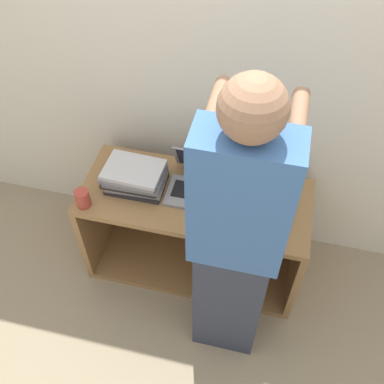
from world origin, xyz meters
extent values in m
plane|color=gray|center=(0.00, 0.00, 0.00)|extent=(12.00, 12.00, 0.00)
cube|color=beige|center=(0.00, 0.65, 1.20)|extent=(8.00, 0.05, 2.40)
cube|color=olive|center=(0.00, 0.27, 0.65)|extent=(1.28, 0.54, 0.04)
cube|color=olive|center=(0.00, 0.27, 0.02)|extent=(1.28, 0.54, 0.04)
cube|color=olive|center=(-0.62, 0.27, 0.34)|extent=(0.04, 0.54, 0.60)
cube|color=olive|center=(0.62, 0.27, 0.34)|extent=(0.04, 0.54, 0.60)
cube|color=olive|center=(0.00, 0.52, 0.34)|extent=(1.20, 0.04, 0.60)
cube|color=gray|center=(0.00, 0.27, 0.68)|extent=(0.32, 0.22, 0.02)
cube|color=black|center=(0.00, 0.28, 0.69)|extent=(0.26, 0.12, 0.00)
cube|color=gray|center=(0.00, 0.43, 0.79)|extent=(0.32, 0.10, 0.21)
cube|color=black|center=(0.00, 0.43, 0.79)|extent=(0.28, 0.08, 0.18)
cube|color=#232326|center=(-0.34, 0.27, 0.68)|extent=(0.32, 0.23, 0.02)
cube|color=gray|center=(-0.34, 0.28, 0.71)|extent=(0.32, 0.24, 0.02)
cube|color=#232326|center=(-0.35, 0.27, 0.73)|extent=(0.32, 0.23, 0.02)
cube|color=slate|center=(-0.34, 0.26, 0.75)|extent=(0.32, 0.23, 0.02)
cube|color=gray|center=(-0.35, 0.27, 0.77)|extent=(0.32, 0.23, 0.02)
cube|color=#B7B7BC|center=(-0.34, 0.27, 0.80)|extent=(0.32, 0.24, 0.02)
cube|color=#B7B7BC|center=(0.35, 0.27, 0.68)|extent=(0.32, 0.23, 0.02)
cube|color=#B7B7BC|center=(0.35, 0.27, 0.71)|extent=(0.32, 0.24, 0.02)
cube|color=gray|center=(0.34, 0.27, 0.73)|extent=(0.32, 0.23, 0.02)
cube|color=gray|center=(0.34, 0.27, 0.75)|extent=(0.32, 0.23, 0.02)
cube|color=#2D3342|center=(0.28, -0.17, 0.43)|extent=(0.34, 0.20, 0.86)
cube|color=#38609E|center=(0.28, -0.17, 1.20)|extent=(0.40, 0.20, 0.68)
sphere|color=#8C664C|center=(0.28, -0.17, 1.66)|extent=(0.23, 0.23, 0.23)
cylinder|color=#8C664C|center=(0.12, 0.09, 1.44)|extent=(0.07, 0.32, 0.07)
cylinder|color=#8C664C|center=(0.44, 0.09, 1.44)|extent=(0.07, 0.32, 0.07)
cylinder|color=#9E382D|center=(-0.57, 0.07, 0.72)|extent=(0.08, 0.08, 0.10)
camera|label=1|loc=(0.35, -1.29, 2.55)|focal=42.00mm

